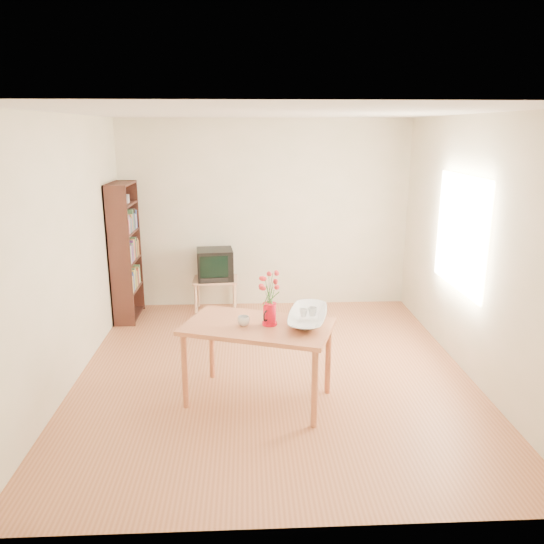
{
  "coord_description": "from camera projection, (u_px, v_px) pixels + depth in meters",
  "views": [
    {
      "loc": [
        -0.26,
        -5.07,
        2.46
      ],
      "look_at": [
        0.0,
        0.3,
        1.0
      ],
      "focal_mm": 35.0,
      "sensor_mm": 36.0,
      "label": 1
    }
  ],
  "objects": [
    {
      "name": "table",
      "position": [
        258.0,
        334.0,
        4.8
      ],
      "size": [
        1.48,
        1.13,
        0.75
      ],
      "rotation": [
        0.0,
        0.0,
        -0.33
      ],
      "color": "#AD5D3B",
      "rests_on": "ground"
    },
    {
      "name": "bowl",
      "position": [
        308.0,
        296.0,
        4.8
      ],
      "size": [
        0.61,
        0.61,
        0.48
      ],
      "primitive_type": "imported",
      "rotation": [
        0.0,
        0.0,
        -0.22
      ],
      "color": "white",
      "rests_on": "table"
    },
    {
      "name": "flowers",
      "position": [
        270.0,
        287.0,
        4.68
      ],
      "size": [
        0.23,
        0.23,
        0.33
      ],
      "primitive_type": null,
      "color": "#E5353E",
      "rests_on": "pitcher"
    },
    {
      "name": "tv_stand",
      "position": [
        216.0,
        284.0,
        7.31
      ],
      "size": [
        0.6,
        0.45,
        0.46
      ],
      "color": "tan",
      "rests_on": "ground"
    },
    {
      "name": "television",
      "position": [
        215.0,
        264.0,
        7.25
      ],
      "size": [
        0.52,
        0.49,
        0.41
      ],
      "rotation": [
        0.0,
        0.0,
        0.1
      ],
      "color": "black",
      "rests_on": "tv_stand"
    },
    {
      "name": "room",
      "position": [
        276.0,
        250.0,
        5.21
      ],
      "size": [
        4.5,
        4.5,
        4.5
      ],
      "color": "#995636",
      "rests_on": "ground"
    },
    {
      "name": "bookshelf",
      "position": [
        126.0,
        257.0,
        6.92
      ],
      "size": [
        0.28,
        0.7,
        1.8
      ],
      "color": "black",
      "rests_on": "ground"
    },
    {
      "name": "teacup_a",
      "position": [
        304.0,
        301.0,
        4.81
      ],
      "size": [
        0.09,
        0.09,
        0.06
      ],
      "primitive_type": "imported",
      "rotation": [
        0.0,
        0.0,
        0.41
      ],
      "color": "white",
      "rests_on": "bowl"
    },
    {
      "name": "mug",
      "position": [
        244.0,
        321.0,
        4.74
      ],
      "size": [
        0.12,
        0.12,
        0.09
      ],
      "primitive_type": "imported",
      "rotation": [
        0.0,
        0.0,
        3.27
      ],
      "color": "white",
      "rests_on": "table"
    },
    {
      "name": "pitcher",
      "position": [
        269.0,
        315.0,
        4.75
      ],
      "size": [
        0.14,
        0.2,
        0.21
      ],
      "rotation": [
        0.0,
        0.0,
        -0.48
      ],
      "color": "red",
      "rests_on": "table"
    },
    {
      "name": "teacup_b",
      "position": [
        313.0,
        300.0,
        4.83
      ],
      "size": [
        0.1,
        0.1,
        0.07
      ],
      "primitive_type": "imported",
      "rotation": [
        0.0,
        0.0,
        2.04
      ],
      "color": "white",
      "rests_on": "bowl"
    }
  ]
}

